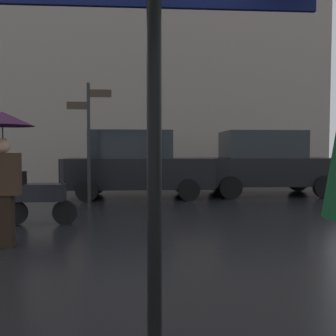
{
  "coord_description": "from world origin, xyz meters",
  "views": [
    {
      "loc": [
        0.49,
        -2.67,
        1.4
      ],
      "look_at": [
        0.93,
        4.18,
        1.06
      ],
      "focal_mm": 38.22,
      "sensor_mm": 36.0,
      "label": 1
    }
  ],
  "objects_px": {
    "parked_car_left": "(137,164)",
    "parked_car_right": "(265,163)",
    "parked_scooter": "(37,196)",
    "pedestrian_with_umbrella": "(3,144)",
    "street_signpost": "(89,132)"
  },
  "relations": [
    {
      "from": "pedestrian_with_umbrella",
      "to": "parked_car_left",
      "type": "bearing_deg",
      "value": -154.98
    },
    {
      "from": "parked_car_left",
      "to": "street_signpost",
      "type": "height_order",
      "value": "street_signpost"
    },
    {
      "from": "pedestrian_with_umbrella",
      "to": "parked_car_left",
      "type": "xyz_separation_m",
      "value": [
        1.78,
        5.37,
        -0.5
      ]
    },
    {
      "from": "parked_car_left",
      "to": "pedestrian_with_umbrella",
      "type": "bearing_deg",
      "value": -97.11
    },
    {
      "from": "parked_car_left",
      "to": "street_signpost",
      "type": "bearing_deg",
      "value": -110.9
    },
    {
      "from": "pedestrian_with_umbrella",
      "to": "parked_scooter",
      "type": "xyz_separation_m",
      "value": [
        0.01,
        1.55,
        -0.93
      ]
    },
    {
      "from": "parked_car_left",
      "to": "street_signpost",
      "type": "xyz_separation_m",
      "value": [
        -1.11,
        -1.78,
        0.86
      ]
    },
    {
      "from": "parked_scooter",
      "to": "street_signpost",
      "type": "xyz_separation_m",
      "value": [
        0.66,
        2.05,
        1.29
      ]
    },
    {
      "from": "pedestrian_with_umbrella",
      "to": "street_signpost",
      "type": "xyz_separation_m",
      "value": [
        0.67,
        3.6,
        0.35
      ]
    },
    {
      "from": "street_signpost",
      "to": "parked_scooter",
      "type": "bearing_deg",
      "value": -107.75
    },
    {
      "from": "parked_car_left",
      "to": "parked_car_right",
      "type": "bearing_deg",
      "value": 16.8
    },
    {
      "from": "parked_car_right",
      "to": "parked_car_left",
      "type": "bearing_deg",
      "value": -179.95
    },
    {
      "from": "parked_scooter",
      "to": "parked_car_right",
      "type": "relative_size",
      "value": 0.32
    },
    {
      "from": "parked_scooter",
      "to": "parked_car_left",
      "type": "height_order",
      "value": "parked_car_left"
    },
    {
      "from": "parked_car_left",
      "to": "parked_car_right",
      "type": "xyz_separation_m",
      "value": [
        4.04,
        0.4,
        0.02
      ]
    }
  ]
}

